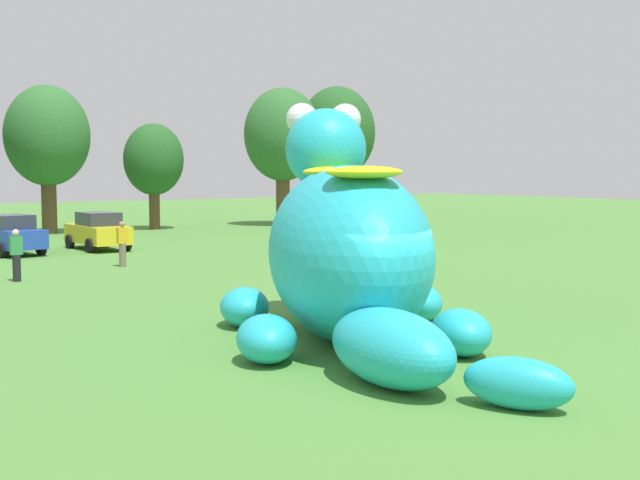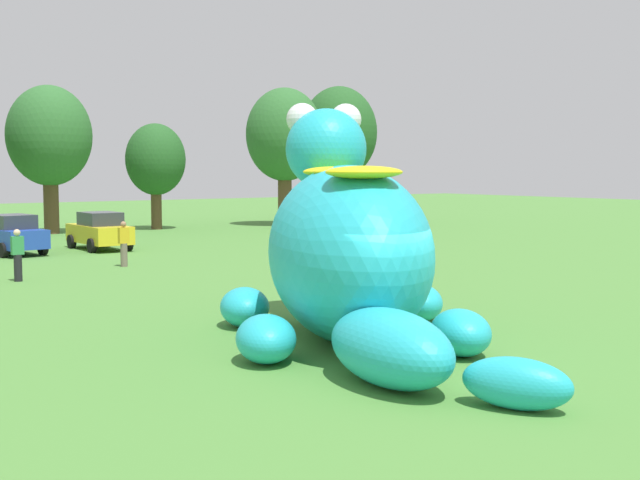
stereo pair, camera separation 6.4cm
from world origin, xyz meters
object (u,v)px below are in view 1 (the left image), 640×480
car_blue (9,235)px  spectator_by_cars (122,244)px  giant_inflatable_creature (348,250)px  car_yellow (98,231)px  spectator_near_inflatable (16,256)px

car_blue → spectator_by_cars: car_blue is taller
car_blue → spectator_by_cars: size_ratio=2.51×
giant_inflatable_creature → car_blue: giant_inflatable_creature is taller
car_yellow → spectator_near_inflatable: car_yellow is taller
spectator_by_cars → giant_inflatable_creature: bearing=-94.8°
car_blue → spectator_by_cars: 7.47m
car_yellow → spectator_near_inflatable: (-6.08, -8.80, -0.01)m
spectator_near_inflatable → car_yellow: bearing=55.3°
car_blue → spectator_near_inflatable: (-2.21, -9.01, -0.01)m
giant_inflatable_creature → car_blue: 22.65m
giant_inflatable_creature → spectator_by_cars: (1.29, 15.46, -1.08)m
giant_inflatable_creature → spectator_near_inflatable: (-3.12, 13.59, -1.08)m
spectator_near_inflatable → car_blue: bearing=76.2°
car_yellow → spectator_by_cars: 7.13m
giant_inflatable_creature → car_blue: size_ratio=2.44×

